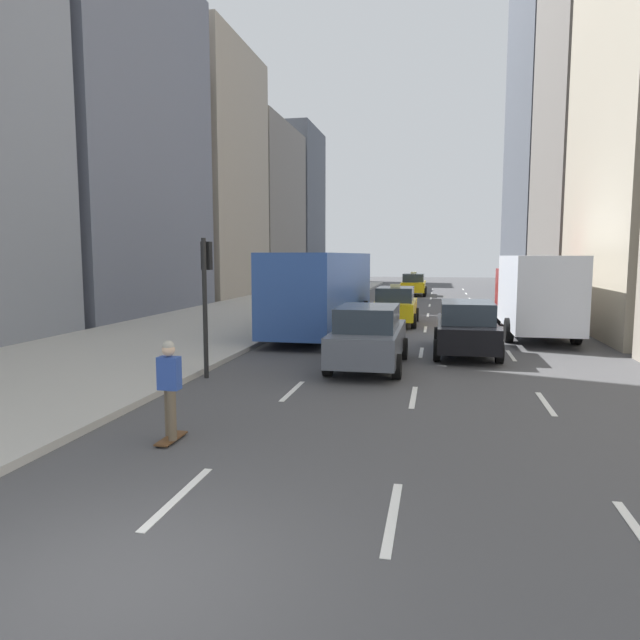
# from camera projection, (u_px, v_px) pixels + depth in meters

# --- Properties ---
(ground_plane) EXTENTS (160.00, 160.00, 0.00)m
(ground_plane) POSITION_uv_depth(u_px,v_px,m) (106.00, 585.00, 5.50)
(ground_plane) COLOR #474749
(sidewalk_left) EXTENTS (8.00, 66.00, 0.15)m
(sidewalk_left) POSITION_uv_depth(u_px,v_px,m) (261.00, 309.00, 33.17)
(sidewalk_left) COLOR #ADAAA3
(sidewalk_left) RESTS_ON ground
(lane_markings) EXTENTS (5.72, 56.00, 0.01)m
(lane_markings) POSITION_uv_depth(u_px,v_px,m) (427.00, 321.00, 27.36)
(lane_markings) COLOR white
(lane_markings) RESTS_ON ground
(building_row_left) EXTENTS (6.00, 67.61, 22.58)m
(building_row_left) POSITION_uv_depth(u_px,v_px,m) (174.00, 157.00, 37.24)
(building_row_left) COLOR gray
(building_row_left) RESTS_ON ground
(taxi_lead) EXTENTS (2.02, 4.40, 1.87)m
(taxi_lead) POSITION_uv_depth(u_px,v_px,m) (413.00, 284.00, 44.97)
(taxi_lead) COLOR yellow
(taxi_lead) RESTS_ON ground
(taxi_second) EXTENTS (2.02, 4.40, 1.87)m
(taxi_second) POSITION_uv_depth(u_px,v_px,m) (395.00, 305.00, 26.04)
(taxi_second) COLOR yellow
(taxi_second) RESTS_ON ground
(sedan_black_near) EXTENTS (2.02, 4.81, 1.71)m
(sedan_black_near) POSITION_uv_depth(u_px,v_px,m) (466.00, 327.00, 18.23)
(sedan_black_near) COLOR black
(sedan_black_near) RESTS_ON ground
(sedan_silver_behind) EXTENTS (2.02, 4.64, 1.77)m
(sedan_silver_behind) POSITION_uv_depth(u_px,v_px,m) (369.00, 336.00, 16.02)
(sedan_silver_behind) COLOR #565B66
(sedan_silver_behind) RESTS_ON ground
(city_bus) EXTENTS (2.80, 11.61, 3.25)m
(city_bus) POSITION_uv_depth(u_px,v_px,m) (324.00, 288.00, 23.96)
(city_bus) COLOR #2D519E
(city_bus) RESTS_ON ground
(box_truck) EXTENTS (2.58, 8.40, 3.15)m
(box_truck) POSITION_uv_depth(u_px,v_px,m) (534.00, 292.00, 22.47)
(box_truck) COLOR maroon
(box_truck) RESTS_ON ground
(skateboarder) EXTENTS (0.36, 0.80, 1.75)m
(skateboarder) POSITION_uv_depth(u_px,v_px,m) (170.00, 386.00, 9.63)
(skateboarder) COLOR brown
(skateboarder) RESTS_ON ground
(traffic_light_pole) EXTENTS (0.24, 0.42, 3.60)m
(traffic_light_pole) POSITION_uv_depth(u_px,v_px,m) (206.00, 285.00, 14.60)
(traffic_light_pole) COLOR black
(traffic_light_pole) RESTS_ON ground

